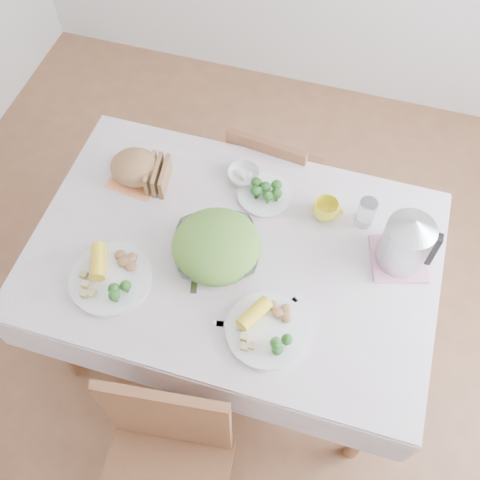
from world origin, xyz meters
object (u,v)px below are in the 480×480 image
(chair_far, at_px, (276,168))
(salad_bowl, at_px, (217,250))
(yellow_mug, at_px, (326,210))
(electric_kettle, at_px, (406,242))
(dinner_plate_right, at_px, (267,331))
(dining_table, at_px, (234,298))
(dinner_plate_left, at_px, (111,279))

(chair_far, relative_size, salad_bowl, 2.69)
(yellow_mug, distance_m, electric_kettle, 0.33)
(chair_far, xyz_separation_m, electric_kettle, (0.58, -0.53, 0.42))
(salad_bowl, bearing_deg, dinner_plate_right, -43.44)
(dining_table, distance_m, salad_bowl, 0.43)
(salad_bowl, relative_size, dinner_plate_left, 1.02)
(chair_far, height_order, salad_bowl, chair_far)
(dinner_plate_right, bearing_deg, electric_kettle, 46.70)
(dining_table, relative_size, yellow_mug, 13.82)
(dining_table, xyz_separation_m, electric_kettle, (0.59, 0.14, 0.51))
(yellow_mug, bearing_deg, dinner_plate_right, -99.49)
(dinner_plate_right, distance_m, yellow_mug, 0.54)
(dinner_plate_left, distance_m, electric_kettle, 1.05)
(dinner_plate_right, bearing_deg, chair_far, 101.67)
(salad_bowl, relative_size, electric_kettle, 1.27)
(dining_table, xyz_separation_m, salad_bowl, (-0.05, -0.03, 0.42))
(dining_table, relative_size, salad_bowl, 4.59)
(dining_table, height_order, dinner_plate_left, dinner_plate_left)
(electric_kettle, bearing_deg, dinner_plate_right, -123.22)
(dinner_plate_left, relative_size, electric_kettle, 1.25)
(electric_kettle, bearing_deg, yellow_mug, 168.89)
(salad_bowl, distance_m, dinner_plate_right, 0.35)
(chair_far, distance_m, salad_bowl, 0.78)
(dinner_plate_left, xyz_separation_m, dinner_plate_right, (0.58, -0.03, 0.00))
(yellow_mug, height_order, electric_kettle, electric_kettle)
(chair_far, distance_m, dinner_plate_left, 1.04)
(chair_far, xyz_separation_m, dinner_plate_left, (-0.39, -0.91, 0.31))
(chair_far, relative_size, dinner_plate_left, 2.74)
(dinner_plate_right, distance_m, electric_kettle, 0.58)
(dining_table, relative_size, chair_far, 1.70)
(chair_far, bearing_deg, dinner_plate_left, 73.32)
(dining_table, xyz_separation_m, chair_far, (0.01, 0.67, 0.09))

